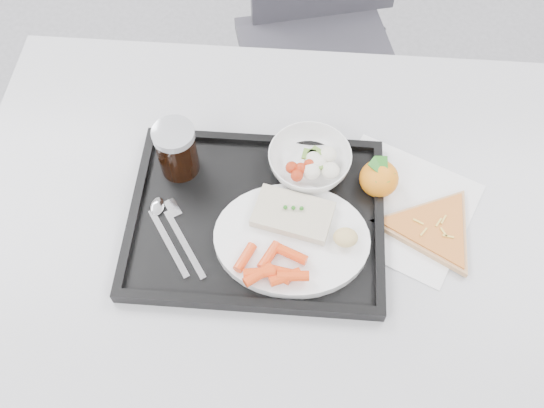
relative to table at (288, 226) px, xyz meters
name	(u,v)px	position (x,y,z in m)	size (l,w,h in m)	color
room	(284,91)	(0.00, -0.30, 0.72)	(6.04, 7.04, 2.84)	gray
table	(288,226)	(0.00, 0.00, 0.00)	(1.20, 0.80, 0.75)	#AAAAAC
chair	(323,21)	(0.06, 0.73, -0.15)	(0.51, 0.51, 0.93)	#333239
tray	(257,218)	(-0.06, -0.03, 0.08)	(0.45, 0.35, 0.03)	black
dinner_plate	(292,239)	(0.01, -0.08, 0.09)	(0.27, 0.27, 0.02)	white
fish_fillet	(293,214)	(0.01, -0.04, 0.11)	(0.15, 0.11, 0.03)	beige
bread_roll	(346,237)	(0.10, -0.08, 0.12)	(0.05, 0.05, 0.03)	#E8B98B
salad_bowl	(309,161)	(0.03, 0.08, 0.11)	(0.15, 0.15, 0.05)	white
cola_glass	(177,149)	(-0.21, 0.06, 0.14)	(0.08, 0.08, 0.11)	black
cutlery	(170,228)	(-0.21, -0.07, 0.08)	(0.13, 0.16, 0.01)	silver
napkin	(398,207)	(0.20, 0.02, 0.07)	(0.33, 0.32, 0.00)	white
tangerine	(379,178)	(0.16, 0.05, 0.10)	(0.09, 0.09, 0.07)	orange
pizza_slice	(433,229)	(0.26, -0.03, 0.08)	(0.24, 0.24, 0.02)	tan
carrot_pile	(274,268)	(-0.02, -0.14, 0.11)	(0.13, 0.09, 0.03)	#EC4416
salad_contents	(315,165)	(0.04, 0.06, 0.12)	(0.10, 0.08, 0.03)	#AC2B10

